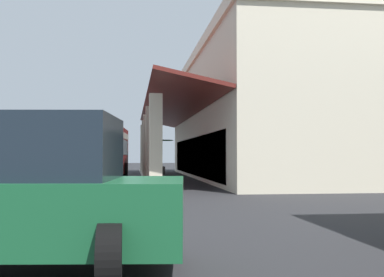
% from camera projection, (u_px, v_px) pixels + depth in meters
% --- Properties ---
extents(ground, '(120.00, 120.00, 0.00)m').
position_uv_depth(ground, '(208.00, 178.00, 30.14)').
color(ground, '#262628').
extents(curb_strip, '(31.27, 0.50, 0.12)m').
position_uv_depth(curb_strip, '(146.00, 177.00, 30.27)').
color(curb_strip, '#9E998E').
rests_on(curb_strip, ground).
extents(plaza_building, '(26.36, 16.76, 8.00)m').
position_uv_depth(plaza_building, '(291.00, 117.00, 31.62)').
color(plaza_building, beige).
rests_on(plaza_building, ground).
extents(transit_bus, '(11.35, 3.28, 3.34)m').
position_uv_depth(transit_bus, '(98.00, 148.00, 26.26)').
color(transit_bus, maroon).
rests_on(transit_bus, ground).
extents(pedestrian, '(0.50, 0.53, 1.61)m').
position_uv_depth(pedestrian, '(36.00, 170.00, 18.80)').
color(pedestrian, '#726651').
rests_on(pedestrian, ground).
extents(potted_palm, '(1.73, 2.15, 2.76)m').
position_uv_depth(potted_palm, '(159.00, 165.00, 34.96)').
color(potted_palm, '#4C4742').
rests_on(potted_palm, ground).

